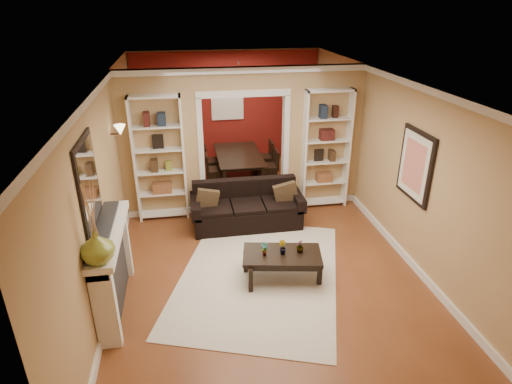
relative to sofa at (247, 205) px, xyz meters
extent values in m
plane|color=brown|center=(0.06, -0.45, -0.39)|extent=(8.00, 8.00, 0.00)
plane|color=white|center=(0.06, -0.45, 2.31)|extent=(8.00, 8.00, 0.00)
plane|color=tan|center=(0.06, 3.55, 0.96)|extent=(8.00, 0.00, 8.00)
plane|color=tan|center=(0.06, -4.45, 0.96)|extent=(8.00, 0.00, 8.00)
plane|color=tan|center=(-2.19, -0.45, 0.96)|extent=(0.00, 8.00, 8.00)
plane|color=tan|center=(2.31, -0.45, 0.96)|extent=(0.00, 8.00, 8.00)
cube|color=tan|center=(0.06, 0.75, 0.96)|extent=(4.50, 0.15, 2.70)
cube|color=maroon|center=(0.06, 3.52, 0.93)|extent=(4.44, 0.04, 2.64)
cube|color=#8CA5CC|center=(0.06, 3.48, 1.16)|extent=(0.78, 0.03, 0.98)
cube|color=beige|center=(-0.06, -1.58, -0.38)|extent=(3.18, 3.74, 0.01)
cube|color=black|center=(0.00, 0.00, 0.00)|extent=(1.99, 0.86, 0.78)
cube|color=#4E3A21|center=(-0.71, -0.02, 0.18)|extent=(0.38, 0.12, 0.38)
cube|color=#4E3A21|center=(0.71, -0.02, 0.20)|extent=(0.41, 0.12, 0.41)
cube|color=black|center=(0.25, -1.71, -0.18)|extent=(1.22, 0.81, 0.43)
imported|color=#336626|center=(-0.01, -1.71, 0.14)|extent=(0.13, 0.11, 0.21)
imported|color=#336626|center=(0.25, -1.71, 0.14)|extent=(0.14, 0.15, 0.21)
imported|color=#336626|center=(0.51, -1.71, 0.13)|extent=(0.15, 0.15, 0.19)
cube|color=white|center=(-1.49, 0.58, 0.76)|extent=(0.90, 0.30, 2.30)
cube|color=white|center=(1.61, 0.58, 0.76)|extent=(0.90, 0.30, 2.30)
cube|color=white|center=(-2.03, -1.95, 0.19)|extent=(0.32, 1.70, 1.16)
imported|color=olive|center=(-2.03, -2.65, 0.96)|extent=(0.46, 0.46, 0.38)
cube|color=silver|center=(-2.17, -1.95, 1.41)|extent=(0.03, 0.95, 1.10)
cube|color=#FFE0A5|center=(-2.09, 0.10, 1.44)|extent=(0.18, 0.18, 0.22)
cube|color=black|center=(2.27, -1.45, 1.16)|extent=(0.04, 0.85, 1.05)
imported|color=black|center=(0.17, 2.13, -0.08)|extent=(1.76, 0.98, 0.62)
cube|color=black|center=(-0.38, 1.83, 0.00)|extent=(0.46, 0.46, 0.78)
cube|color=black|center=(0.72, 1.83, 0.01)|extent=(0.44, 0.44, 0.79)
cube|color=black|center=(-0.38, 2.43, -0.01)|extent=(0.50, 0.50, 0.77)
cube|color=black|center=(0.72, 2.43, 0.01)|extent=(0.53, 0.53, 0.81)
cube|color=#381F19|center=(0.06, 2.25, 1.63)|extent=(0.50, 0.50, 0.30)
camera|label=1|loc=(-1.02, -6.81, 3.38)|focal=30.00mm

